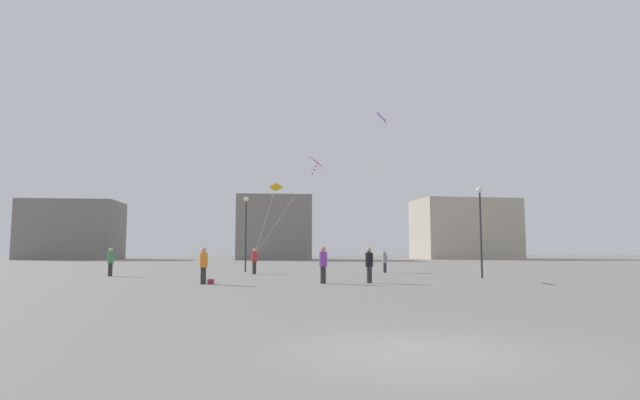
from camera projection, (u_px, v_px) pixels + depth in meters
ground_plane at (415, 352)px, 8.43m from camera, size 300.00×300.00×0.00m
person_in_orange at (203, 264)px, 25.21m from camera, size 0.39×0.39×1.80m
person_in_black at (369, 263)px, 26.16m from camera, size 0.39×0.39×1.81m
person_in_purple at (323, 263)px, 25.78m from camera, size 0.41×0.41×1.86m
person_in_grey at (385, 261)px, 37.91m from camera, size 0.35×0.35×1.59m
person_in_green at (111, 261)px, 32.83m from camera, size 0.39×0.39×1.81m
person_in_red at (254, 260)px, 35.73m from camera, size 0.39×0.39×1.80m
kite_violet_delta at (382, 119)px, 45.23m from camera, size 2.06×7.02×12.52m
kite_amber_delta at (275, 189)px, 43.85m from camera, size 2.10×8.00×6.01m
kite_crimson_delta at (317, 164)px, 33.20m from camera, size 4.80×4.62×6.39m
building_left_hall at (73, 230)px, 92.13m from camera, size 15.93×10.83×10.43m
building_centre_hall at (274, 228)px, 89.53m from camera, size 12.75×11.65×10.91m
building_right_hall at (465, 229)px, 96.98m from camera, size 18.86×12.25×11.13m
lamppost_east at (246, 222)px, 39.28m from camera, size 0.36×0.36×5.74m
lamppost_west at (480, 217)px, 30.97m from camera, size 0.36×0.36×5.48m
handbag_beside_flyer at (211, 282)px, 25.26m from camera, size 0.34×0.21×0.24m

